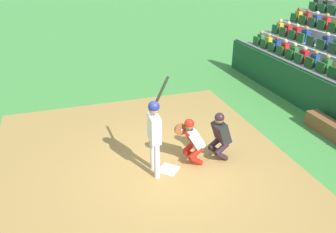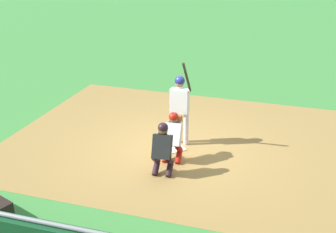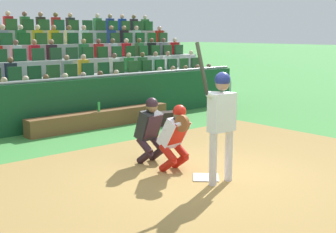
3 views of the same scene
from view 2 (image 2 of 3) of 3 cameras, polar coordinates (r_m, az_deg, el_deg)
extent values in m
plane|color=#418C3F|center=(12.18, 0.92, -3.95)|extent=(160.00, 160.00, 0.00)
cube|color=#A07C42|center=(12.62, 1.57, -2.99)|extent=(9.17, 7.43, 0.01)
cube|color=white|center=(12.18, 0.92, -3.88)|extent=(0.62, 0.62, 0.02)
cylinder|color=silver|center=(12.35, 0.54, -1.30)|extent=(0.13, 0.13, 0.89)
cylinder|color=silver|center=(12.24, 2.20, -1.53)|extent=(0.13, 0.13, 0.89)
cube|color=silver|center=(12.01, 1.40, 1.93)|extent=(0.48, 0.24, 0.63)
sphere|color=#9F735D|center=(11.86, 1.42, 4.07)|extent=(0.23, 0.23, 0.23)
sphere|color=navy|center=(11.84, 1.43, 4.36)|extent=(0.26, 0.26, 0.26)
cylinder|color=silver|center=(11.87, 1.62, 3.22)|extent=(0.51, 0.16, 0.14)
cylinder|color=silver|center=(11.82, 2.50, 3.12)|extent=(0.18, 0.15, 0.13)
cylinder|color=black|center=(11.51, 2.29, 4.82)|extent=(0.18, 0.41, 0.83)
sphere|color=black|center=(11.77, 2.72, 3.17)|extent=(0.06, 0.06, 0.06)
cylinder|color=#B61A0F|center=(11.53, -0.25, -4.70)|extent=(0.17, 0.39, 0.34)
cylinder|color=#B61A0F|center=(11.43, -0.25, -3.72)|extent=(0.17, 0.39, 0.33)
cylinder|color=#B61A0F|center=(11.46, 1.32, -4.87)|extent=(0.17, 0.39, 0.34)
cylinder|color=#B61A0F|center=(11.37, 1.33, -3.88)|extent=(0.17, 0.39, 0.33)
cube|color=silver|center=(11.24, 0.53, -2.24)|extent=(0.46, 0.52, 0.60)
cube|color=#B61A0F|center=(11.34, 0.65, -2.01)|extent=(0.40, 0.31, 0.42)
sphere|color=brown|center=(11.23, 0.69, -0.34)|extent=(0.22, 0.22, 0.22)
cube|color=black|center=(11.23, 0.69, -0.34)|extent=(0.21, 0.15, 0.19)
sphere|color=#B61A0F|center=(11.21, 0.69, -0.05)|extent=(0.24, 0.24, 0.24)
cylinder|color=brown|center=(11.41, 1.46, -0.61)|extent=(0.09, 0.30, 0.30)
cylinder|color=silver|center=(11.27, 1.43, -1.28)|extent=(0.18, 0.40, 0.22)
cylinder|color=#2C1A22|center=(10.95, -1.45, -6.24)|extent=(0.17, 0.39, 0.34)
cylinder|color=#2C1A22|center=(10.85, -1.47, -5.22)|extent=(0.17, 0.39, 0.33)
cylinder|color=#2C1A22|center=(10.88, 0.19, -6.42)|extent=(0.17, 0.39, 0.34)
cylinder|color=#2C1A22|center=(10.78, 0.19, -5.39)|extent=(0.17, 0.39, 0.33)
cube|color=black|center=(10.60, -0.72, -3.68)|extent=(0.45, 0.44, 0.60)
cube|color=#2C1A22|center=(10.71, -0.57, -3.41)|extent=(0.40, 0.23, 0.45)
sphere|color=brown|center=(10.52, -0.61, -1.66)|extent=(0.22, 0.22, 0.22)
cube|color=black|center=(10.52, -0.61, -1.66)|extent=(0.21, 0.12, 0.20)
sphere|color=#2C1A22|center=(10.50, -0.62, -1.36)|extent=(0.24, 0.24, 0.24)
cylinder|color=gray|center=(7.14, -12.11, -13.03)|extent=(13.57, 0.07, 0.07)
cylinder|color=green|center=(8.44, -15.73, -13.35)|extent=(0.07, 0.07, 0.25)
camera|label=1|loc=(15.92, -20.61, 18.75)|focal=36.17mm
camera|label=3|loc=(16.31, 26.50, 9.77)|focal=49.57mm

